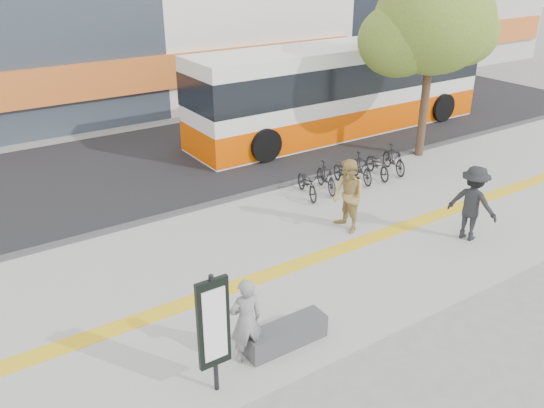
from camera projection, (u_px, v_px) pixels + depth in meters
ground at (350, 277)px, 12.59m from camera, size 120.00×120.00×0.00m
sidewalk at (310, 248)px, 13.70m from camera, size 40.00×7.00×0.08m
tactile_strip at (323, 255)px, 13.31m from camera, size 40.00×0.45×0.01m
street at (178, 160)px, 19.38m from camera, size 40.00×8.00×0.06m
curb at (237, 198)px, 16.34m from camera, size 40.00×0.25×0.14m
bench at (286, 335)px, 10.24m from camera, size 1.60×0.45×0.45m
signboard at (214, 325)px, 8.76m from camera, size 0.55×0.10×2.20m
street_tree at (430, 23)px, 17.96m from camera, size 4.40×3.80×6.31m
bus at (342, 91)px, 21.75m from camera, size 12.56×2.98×3.34m
bicycle_row at (352, 171)px, 17.16m from camera, size 4.35×1.60×0.88m
seated_woman at (246, 321)px, 9.64m from camera, size 0.65×0.47×1.64m
pedestrian_tan at (348, 196)px, 14.14m from camera, size 0.77×0.96×1.89m
pedestrian_dark at (473, 203)px, 13.73m from camera, size 1.04×1.38×1.90m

